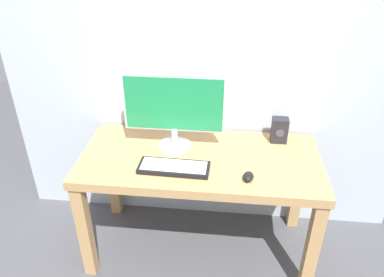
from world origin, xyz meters
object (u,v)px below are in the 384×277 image
(mouse, at_px, (248,177))
(speaker_right, at_px, (279,130))
(monitor, at_px, (174,108))
(keyboard_primary, at_px, (174,167))
(desk, at_px, (200,170))

(mouse, xyz_separation_m, speaker_right, (0.20, 0.43, 0.06))
(monitor, relative_size, keyboard_primary, 1.49)
(monitor, bearing_deg, mouse, -34.04)
(desk, relative_size, keyboard_primary, 3.53)
(desk, bearing_deg, monitor, 149.51)
(keyboard_primary, relative_size, speaker_right, 2.50)
(monitor, bearing_deg, desk, -30.49)
(mouse, bearing_deg, monitor, 155.17)
(monitor, distance_m, speaker_right, 0.68)
(keyboard_primary, relative_size, mouse, 4.81)
(speaker_right, bearing_deg, desk, -154.35)
(keyboard_primary, bearing_deg, monitor, 97.05)
(desk, bearing_deg, mouse, -36.05)
(desk, xyz_separation_m, monitor, (-0.17, 0.10, 0.36))
(speaker_right, bearing_deg, mouse, -114.81)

